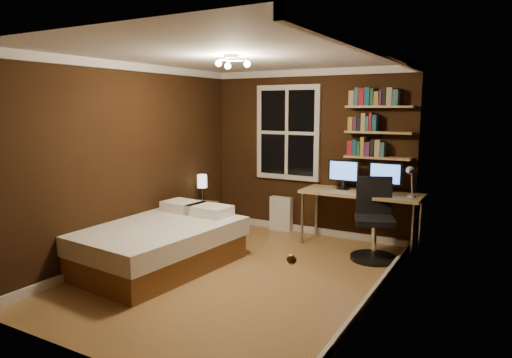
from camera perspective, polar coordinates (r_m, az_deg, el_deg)
The scene contains 24 objects.
floor at distance 5.48m, azimuth -2.33°, elevation -11.81°, with size 4.20×4.20×0.00m, color olive.
wall_back at distance 7.03m, azimuth 6.66°, elevation 3.25°, with size 3.20×0.04×2.50m, color black.
wall_left at distance 6.16m, azimuth -15.18°, elevation 2.19°, with size 0.04×4.20×2.50m, color black.
wall_right at distance 4.54m, azimuth 14.99°, elevation -0.14°, with size 0.04×4.20×2.50m, color black.
ceiling at distance 5.15m, azimuth -2.51°, elevation 15.15°, with size 3.20×4.20×0.02m, color white.
window at distance 7.12m, azimuth 3.98°, elevation 5.78°, with size 1.06×0.06×1.46m, color silver.
door at distance 3.15m, azimuth 7.46°, elevation -8.09°, with size 0.03×0.82×2.05m, color black, non-canonical shape.
door_knob at distance 2.91m, azimuth 4.46°, elevation -10.01°, with size 0.06×0.06×0.06m, color #BB8637.
ceiling_fixture at distance 5.06m, azimuth -3.12°, elevation 14.12°, with size 0.44×0.44×0.18m, color beige, non-canonical shape.
bookshelf_lower at distance 6.57m, azimuth 14.96°, elevation 2.61°, with size 0.92×0.22×0.03m, color tan.
books_row_lower at distance 6.56m, azimuth 15.01°, elevation 3.74°, with size 0.48×0.16×0.23m, color maroon, non-canonical shape.
bookshelf_middle at distance 6.55m, azimuth 15.09°, elevation 5.65°, with size 0.92×0.22×0.03m, color tan.
books_row_middle at distance 6.54m, azimuth 15.13°, elevation 6.79°, with size 0.42×0.16×0.23m, color navy, non-canonical shape.
bookshelf_upper at distance 6.54m, azimuth 15.21°, elevation 8.72°, with size 0.92×0.22×0.03m, color tan.
books_row_upper at distance 6.54m, azimuth 15.26°, elevation 9.85°, with size 0.60×0.16×0.23m, color #235134, non-canonical shape.
bed at distance 5.77m, azimuth -12.19°, elevation -7.94°, with size 1.58×2.08×0.67m.
nightstand at distance 7.16m, azimuth -6.67°, elevation -4.83°, with size 0.39×0.39×0.48m, color brown.
bedside_lamp at distance 7.06m, azimuth -6.74°, elevation -1.21°, with size 0.15×0.15×0.43m, color white, non-canonical shape.
radiator at distance 7.27m, azimuth 3.18°, elevation -4.35°, with size 0.36×0.13×0.54m, color silver.
desk at distance 6.49m, azimuth 12.98°, elevation -2.11°, with size 1.65×0.62×0.78m.
monitor_left at distance 6.61m, azimuth 10.88°, elevation 0.54°, with size 0.44×0.12×0.42m, color black, non-canonical shape.
monitor_right at distance 6.45m, azimuth 15.85°, elevation 0.15°, with size 0.44×0.12×0.42m, color black, non-canonical shape.
desk_lamp at distance 6.20m, azimuth 18.79°, elevation -0.26°, with size 0.14×0.32×0.44m, color silver, non-canonical shape.
office_chair at distance 6.09m, azimuth 14.52°, elevation -5.93°, with size 0.61×0.61×1.06m.
Camera 1 is at (2.70, -4.35, 1.95)m, focal length 32.00 mm.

